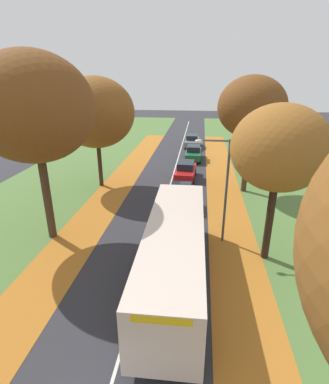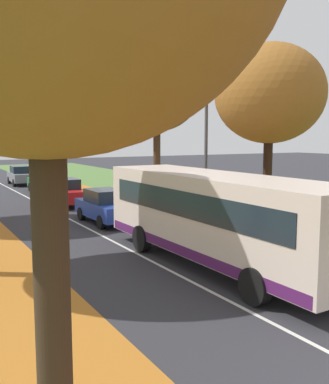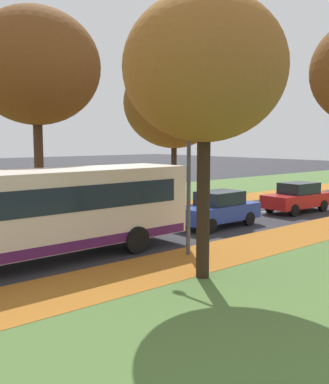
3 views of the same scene
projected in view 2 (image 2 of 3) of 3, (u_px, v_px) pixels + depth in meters
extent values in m
cube|color=#517538|center=(203.00, 202.00, 28.57)|extent=(12.00, 90.00, 0.01)
cube|color=#B26B23|center=(194.00, 225.00, 21.14)|extent=(2.80, 60.00, 0.00)
cube|color=silver|center=(61.00, 215.00, 24.06)|extent=(0.12, 80.00, 0.01)
cylinder|color=#382619|center=(53.00, 325.00, 4.85)|extent=(0.39, 0.39, 4.33)
cylinder|color=black|center=(267.00, 186.00, 18.87)|extent=(0.38, 0.38, 4.22)
ellipsoid|color=#935B23|center=(270.00, 94.00, 18.40)|extent=(4.53, 4.53, 4.08)
cylinder|color=#422D1E|center=(157.00, 165.00, 27.41)|extent=(0.44, 0.44, 4.85)
ellipsoid|color=brown|center=(157.00, 92.00, 26.86)|extent=(5.18, 5.18, 4.66)
cylinder|color=#47474C|center=(206.00, 164.00, 18.97)|extent=(0.14, 0.14, 6.00)
cylinder|color=#47474C|center=(190.00, 94.00, 18.22)|extent=(1.60, 0.10, 0.10)
ellipsoid|color=silver|center=(173.00, 94.00, 17.84)|extent=(0.44, 0.28, 0.20)
cube|color=beige|center=(216.00, 214.00, 14.36)|extent=(2.64, 10.43, 2.50)
cube|color=#19232D|center=(216.00, 201.00, 14.31)|extent=(2.67, 9.19, 0.80)
cube|color=#4C1951|center=(215.00, 246.00, 14.49)|extent=(2.66, 10.23, 0.32)
cylinder|color=black|center=(320.00, 272.00, 12.35)|extent=(0.31, 0.96, 0.96)
cylinder|color=black|center=(255.00, 286.00, 11.15)|extent=(0.31, 0.96, 0.96)
cylinder|color=black|center=(196.00, 232.00, 17.55)|extent=(0.31, 0.96, 0.96)
cylinder|color=black|center=(142.00, 238.00, 16.36)|extent=(0.31, 0.96, 0.96)
cube|color=#233D9E|center=(106.00, 209.00, 21.76)|extent=(1.75, 4.22, 0.70)
cube|color=#19232D|center=(104.00, 196.00, 21.80)|extent=(1.47, 2.03, 0.60)
cylinder|color=black|center=(132.00, 219.00, 21.08)|extent=(0.23, 0.64, 0.64)
cylinder|color=black|center=(101.00, 222.00, 20.29)|extent=(0.23, 0.64, 0.64)
cylinder|color=black|center=(110.00, 211.00, 23.31)|extent=(0.23, 0.64, 0.64)
cylinder|color=black|center=(81.00, 214.00, 22.52)|extent=(0.23, 0.64, 0.64)
cube|color=#B21919|center=(66.00, 194.00, 27.25)|extent=(1.90, 4.28, 0.70)
cube|color=#19232D|center=(65.00, 184.00, 27.31)|extent=(1.54, 2.08, 0.60)
cylinder|color=black|center=(85.00, 202.00, 26.50)|extent=(0.25, 0.65, 0.64)
cylinder|color=black|center=(58.00, 204.00, 25.79)|extent=(0.25, 0.65, 0.64)
cylinder|color=black|center=(73.00, 197.00, 28.80)|extent=(0.25, 0.65, 0.64)
cylinder|color=black|center=(48.00, 198.00, 28.10)|extent=(0.25, 0.65, 0.64)
cube|color=#1E6038|center=(45.00, 184.00, 33.44)|extent=(1.73, 4.21, 0.70)
cube|color=#19232D|center=(44.00, 175.00, 33.49)|extent=(1.46, 2.03, 0.60)
cylinder|color=black|center=(60.00, 189.00, 32.74)|extent=(0.22, 0.64, 0.64)
cylinder|color=black|center=(39.00, 191.00, 31.98)|extent=(0.22, 0.64, 0.64)
cylinder|color=black|center=(51.00, 186.00, 34.99)|extent=(0.22, 0.64, 0.64)
cylinder|color=black|center=(30.00, 187.00, 34.24)|extent=(0.22, 0.64, 0.64)
cube|color=slate|center=(21.00, 177.00, 38.82)|extent=(1.83, 4.25, 0.70)
cube|color=#19232D|center=(20.00, 169.00, 38.87)|extent=(1.51, 2.06, 0.60)
cylinder|color=black|center=(33.00, 182.00, 38.08)|extent=(0.24, 0.65, 0.64)
cylinder|color=black|center=(14.00, 183.00, 37.35)|extent=(0.24, 0.65, 0.64)
cylinder|color=black|center=(27.00, 179.00, 40.36)|extent=(0.24, 0.65, 0.64)
cylinder|color=black|center=(9.00, 180.00, 39.64)|extent=(0.24, 0.65, 0.64)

